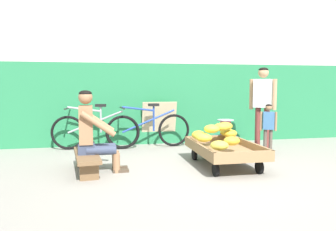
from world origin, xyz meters
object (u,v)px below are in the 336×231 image
bicycle_far_left (149,130)px  customer_adult (263,99)px  banana_cart (224,150)px  plastic_crate (225,144)px  vendor_seated (93,132)px  customer_child (268,124)px  sign_board (159,123)px  bicycle_near_left (95,131)px  weighing_scale (225,127)px  shopping_bag (241,150)px  low_bench (87,158)px

bicycle_far_left → customer_adult: 2.22m
banana_cart → bicycle_far_left: 1.93m
plastic_crate → customer_adult: size_ratio=0.24×
banana_cart → vendor_seated: vendor_seated is taller
customer_adult → customer_child: size_ratio=1.72×
bicycle_far_left → sign_board: size_ratio=1.89×
bicycle_near_left → bicycle_far_left: bearing=-2.5°
weighing_scale → customer_adult: (0.73, 0.02, 0.50)m
shopping_bag → bicycle_near_left: bearing=153.0°
plastic_crate → bicycle_far_left: bearing=151.3°
plastic_crate → customer_child: 0.85m
banana_cart → customer_child: bearing=28.0°
vendor_seated → shopping_bag: bearing=11.3°
low_bench → bicycle_far_left: bearing=56.3°
customer_adult → bicycle_near_left: bearing=166.4°
customer_child → bicycle_near_left: bearing=157.0°
low_bench → sign_board: sign_board is taller
vendor_seated → sign_board: size_ratio=1.30×
banana_cart → low_bench: 2.00m
low_bench → customer_child: bearing=9.2°
plastic_crate → customer_child: bearing=-38.9°
sign_board → customer_child: customer_child is taller
low_bench → weighing_scale: (2.41, 0.95, 0.25)m
low_bench → shopping_bag: low_bench is taller
low_bench → customer_child: 3.05m
low_bench → plastic_crate: 2.59m
plastic_crate → sign_board: sign_board is taller
shopping_bag → plastic_crate: bearing=102.6°
bicycle_far_left → low_bench: bearing=-123.7°
low_bench → weighing_scale: weighing_scale is taller
weighing_scale → sign_board: size_ratio=0.34×
banana_cart → plastic_crate: banana_cart is taller
low_bench → bicycle_near_left: bearing=86.4°
low_bench → sign_board: (1.38, 2.02, 0.24)m
weighing_scale → customer_adult: customer_adult is taller
bicycle_near_left → customer_child: bearing=-23.0°
banana_cart → sign_board: sign_board is taller
banana_cart → weighing_scale: (0.41, 1.00, 0.21)m
vendor_seated → bicycle_near_left: (0.02, 1.71, -0.21)m
banana_cart → bicycle_near_left: size_ratio=0.87×
bicycle_far_left → shopping_bag: bearing=-40.1°
weighing_scale → bicycle_near_left: size_ratio=0.18×
weighing_scale → shopping_bag: size_ratio=1.25×
banana_cart → customer_adult: 1.68m
bicycle_near_left → sign_board: (1.27, 0.31, 0.08)m
vendor_seated → sign_board: (1.29, 2.02, -0.13)m
shopping_bag → customer_child: bearing=-0.2°
banana_cart → bicycle_near_left: bicycle_near_left is taller
banana_cart → customer_adult: bearing=42.0°
sign_board → customer_child: 2.23m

